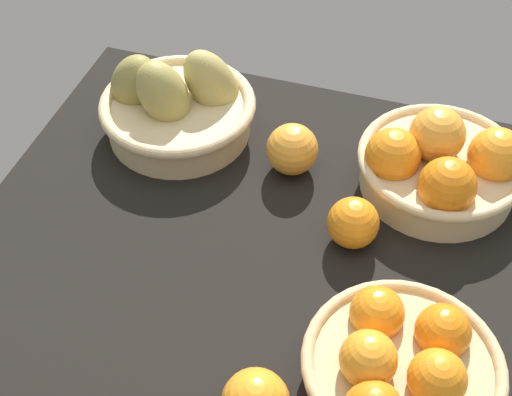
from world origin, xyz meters
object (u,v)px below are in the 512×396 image
object	(u,v)px
loose_orange_back_gap	(353,223)
loose_orange_side_gap	(293,149)
basket_far_left	(401,366)
basket_near_right_pears	(176,105)
basket_near_left	(441,165)

from	to	relation	value
loose_orange_back_gap	loose_orange_side_gap	bearing A→B (deg)	-44.25
basket_far_left	loose_orange_side_gap	world-z (taller)	basket_far_left
loose_orange_back_gap	loose_orange_side_gap	xyz separation A→B (cm)	(11.99, -11.67, 0.34)
loose_orange_back_gap	loose_orange_side_gap	size ratio (longest dim) A/B	0.92
basket_far_left	loose_orange_back_gap	xyz separation A→B (cm)	(10.17, -20.55, -0.11)
loose_orange_side_gap	basket_far_left	bearing A→B (deg)	124.51
basket_near_right_pears	loose_orange_back_gap	xyz separation A→B (cm)	(-32.59, 15.20, -1.29)
basket_far_left	basket_near_right_pears	size ratio (longest dim) A/B	0.90
basket_near_right_pears	loose_orange_back_gap	world-z (taller)	basket_near_right_pears
basket_near_left	loose_orange_side_gap	distance (cm)	22.24
basket_near_right_pears	loose_orange_side_gap	world-z (taller)	basket_near_right_pears
basket_far_left	basket_near_right_pears	bearing A→B (deg)	-39.90
basket_far_left	loose_orange_side_gap	size ratio (longest dim) A/B	3.01
basket_far_left	loose_orange_back_gap	world-z (taller)	basket_far_left
basket_near_left	loose_orange_side_gap	bearing A→B (deg)	6.05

